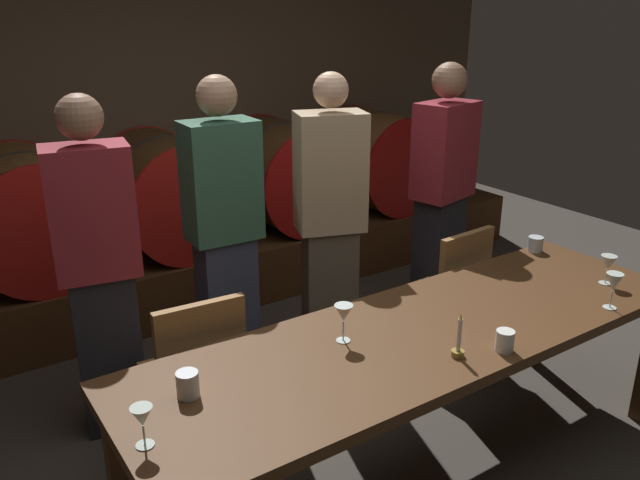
# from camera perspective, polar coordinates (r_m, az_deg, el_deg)

# --- Properties ---
(ground_plane) EXTENTS (8.59, 8.59, 0.00)m
(ground_plane) POSITION_cam_1_polar(r_m,az_deg,el_deg) (3.24, 3.42, -19.28)
(ground_plane) COLOR #3F3A33
(back_wall) EXTENTS (6.61, 0.24, 2.98)m
(back_wall) POSITION_cam_1_polar(r_m,az_deg,el_deg) (5.00, -16.17, 12.94)
(back_wall) COLOR brown
(back_wall) RESTS_ON ground
(barrel_shelf) EXTENTS (5.95, 0.90, 0.41)m
(barrel_shelf) POSITION_cam_1_polar(r_m,az_deg,el_deg) (4.81, -12.61, -2.89)
(barrel_shelf) COLOR #4C2D16
(barrel_shelf) RESTS_ON ground
(wine_barrel_left) EXTENTS (0.82, 0.83, 0.82)m
(wine_barrel_left) POSITION_cam_1_polar(r_m,az_deg,el_deg) (4.39, -24.37, 1.98)
(wine_barrel_left) COLOR brown
(wine_barrel_left) RESTS_ON barrel_shelf
(wine_barrel_center) EXTENTS (0.82, 0.83, 0.82)m
(wine_barrel_center) POSITION_cam_1_polar(r_m,az_deg,el_deg) (4.61, -13.42, 4.05)
(wine_barrel_center) COLOR #513319
(wine_barrel_center) RESTS_ON barrel_shelf
(wine_barrel_right) EXTENTS (0.82, 0.83, 0.82)m
(wine_barrel_right) POSITION_cam_1_polar(r_m,az_deg,el_deg) (5.00, -3.17, 5.84)
(wine_barrel_right) COLOR #513319
(wine_barrel_right) RESTS_ON barrel_shelf
(wine_barrel_far_right) EXTENTS (0.82, 0.83, 0.82)m
(wine_barrel_far_right) POSITION_cam_1_polar(r_m,az_deg,el_deg) (5.51, 4.95, 7.13)
(wine_barrel_far_right) COLOR brown
(wine_barrel_far_right) RESTS_ON barrel_shelf
(dining_table) EXTENTS (2.67, 0.80, 0.75)m
(dining_table) POSITION_cam_1_polar(r_m,az_deg,el_deg) (2.84, 9.21, -9.03)
(dining_table) COLOR #4C2D16
(dining_table) RESTS_ON ground
(chair_left) EXTENTS (0.43, 0.43, 0.88)m
(chair_left) POSITION_cam_1_polar(r_m,az_deg,el_deg) (3.01, -10.94, -11.52)
(chair_left) COLOR olive
(chair_left) RESTS_ON ground
(chair_right) EXTENTS (0.42, 0.42, 0.88)m
(chair_right) POSITION_cam_1_polar(r_m,az_deg,el_deg) (3.81, 11.37, -4.52)
(chair_right) COLOR olive
(chair_right) RESTS_ON ground
(guest_far_left) EXTENTS (0.42, 0.30, 1.70)m
(guest_far_left) POSITION_cam_1_polar(r_m,az_deg,el_deg) (3.23, -19.04, -2.47)
(guest_far_left) COLOR black
(guest_far_left) RESTS_ON ground
(guest_center_left) EXTENTS (0.39, 0.26, 1.73)m
(guest_center_left) POSITION_cam_1_polar(r_m,az_deg,el_deg) (3.49, -8.51, 0.49)
(guest_center_left) COLOR #33384C
(guest_center_left) RESTS_ON ground
(guest_center_right) EXTENTS (0.44, 0.35, 1.72)m
(guest_center_right) POSITION_cam_1_polar(r_m,az_deg,el_deg) (3.68, 0.90, 1.60)
(guest_center_right) COLOR brown
(guest_center_right) RESTS_ON ground
(guest_far_right) EXTENTS (0.42, 0.32, 1.75)m
(guest_far_right) POSITION_cam_1_polar(r_m,az_deg,el_deg) (4.05, 10.73, 3.24)
(guest_far_right) COLOR black
(guest_far_right) RESTS_ON ground
(candle_center) EXTENTS (0.05, 0.05, 0.19)m
(candle_center) POSITION_cam_1_polar(r_m,az_deg,el_deg) (2.61, 12.19, -9.10)
(candle_center) COLOR olive
(candle_center) RESTS_ON dining_table
(wine_glass_far_left) EXTENTS (0.07, 0.07, 0.14)m
(wine_glass_far_left) POSITION_cam_1_polar(r_m,az_deg,el_deg) (2.13, -15.52, -14.98)
(wine_glass_far_left) COLOR silver
(wine_glass_far_left) RESTS_ON dining_table
(wine_glass_center_left) EXTENTS (0.08, 0.08, 0.16)m
(wine_glass_center_left) POSITION_cam_1_polar(r_m,az_deg,el_deg) (2.62, 2.11, -6.61)
(wine_glass_center_left) COLOR silver
(wine_glass_center_left) RESTS_ON dining_table
(wine_glass_center_right) EXTENTS (0.08, 0.08, 0.17)m
(wine_glass_center_right) POSITION_cam_1_polar(r_m,az_deg,el_deg) (3.19, 24.64, -3.50)
(wine_glass_center_right) COLOR silver
(wine_glass_center_right) RESTS_ON dining_table
(wine_glass_far_right) EXTENTS (0.08, 0.08, 0.15)m
(wine_glass_far_right) POSITION_cam_1_polar(r_m,az_deg,el_deg) (3.46, 24.22, -1.92)
(wine_glass_far_right) COLOR silver
(wine_glass_far_right) RESTS_ON dining_table
(cup_left) EXTENTS (0.08, 0.08, 0.10)m
(cup_left) POSITION_cam_1_polar(r_m,az_deg,el_deg) (2.36, -11.67, -12.45)
(cup_left) COLOR silver
(cup_left) RESTS_ON dining_table
(cup_center) EXTENTS (0.07, 0.07, 0.09)m
(cup_center) POSITION_cam_1_polar(r_m,az_deg,el_deg) (2.69, 16.09, -8.60)
(cup_center) COLOR white
(cup_center) RESTS_ON dining_table
(cup_right) EXTENTS (0.08, 0.08, 0.08)m
(cup_right) POSITION_cam_1_polar(r_m,az_deg,el_deg) (3.80, 18.58, -0.34)
(cup_right) COLOR silver
(cup_right) RESTS_ON dining_table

